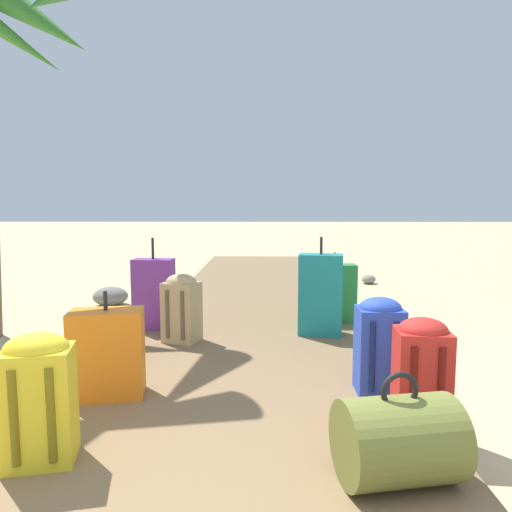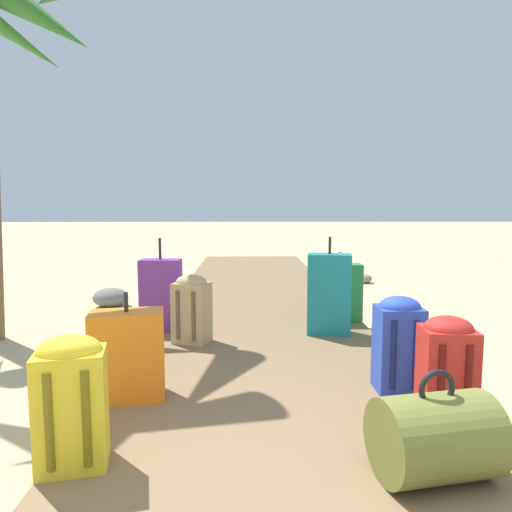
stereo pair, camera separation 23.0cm
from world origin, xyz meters
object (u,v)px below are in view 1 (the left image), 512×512
(backpack_blue, at_px, (379,343))
(backpack_yellow, at_px, (39,395))
(duffel_bag_olive, at_px, (398,440))
(backpack_red, at_px, (421,371))
(backpack_tan, at_px, (181,306))
(backpack_grey, at_px, (323,284))
(suitcase_orange, at_px, (107,354))
(suitcase_purple, at_px, (154,294))
(suitcase_teal, at_px, (320,294))
(suitcase_green, at_px, (334,293))

(backpack_blue, bearing_deg, backpack_yellow, -154.89)
(duffel_bag_olive, xyz_separation_m, backpack_red, (0.25, 0.47, 0.12))
(duffel_bag_olive, bearing_deg, backpack_tan, 122.36)
(backpack_grey, bearing_deg, suitcase_orange, -122.93)
(suitcase_orange, xyz_separation_m, backpack_yellow, (-0.06, -0.71, 0.05))
(backpack_tan, distance_m, backpack_yellow, 1.86)
(backpack_blue, bearing_deg, duffel_bag_olive, -99.39)
(suitcase_purple, distance_m, backpack_blue, 2.24)
(duffel_bag_olive, relative_size, backpack_blue, 0.90)
(suitcase_teal, bearing_deg, backpack_red, -80.16)
(suitcase_green, bearing_deg, backpack_blue, -89.85)
(backpack_grey, height_order, backpack_red, backpack_red)
(backpack_tan, distance_m, backpack_blue, 1.74)
(suitcase_orange, relative_size, backpack_red, 1.11)
(backpack_grey, distance_m, suitcase_purple, 1.95)
(backpack_tan, height_order, suitcase_purple, suitcase_purple)
(backpack_tan, relative_size, backpack_yellow, 0.97)
(suitcase_teal, distance_m, suitcase_purple, 1.53)
(backpack_yellow, bearing_deg, suitcase_teal, 54.07)
(backpack_blue, bearing_deg, suitcase_orange, -176.98)
(suitcase_orange, height_order, duffel_bag_olive, suitcase_orange)
(backpack_yellow, xyz_separation_m, duffel_bag_olive, (1.55, -0.12, -0.13))
(backpack_grey, distance_m, suitcase_orange, 2.97)
(backpack_yellow, bearing_deg, backpack_tan, 80.55)
(backpack_tan, distance_m, suitcase_orange, 1.15)
(suitcase_green, bearing_deg, suitcase_purple, -170.04)
(backpack_tan, bearing_deg, backpack_red, -44.93)
(backpack_grey, height_order, suitcase_orange, suitcase_orange)
(suitcase_green, xyz_separation_m, backpack_red, (0.11, -2.19, 0.02))
(suitcase_teal, height_order, backpack_blue, suitcase_teal)
(suitcase_green, xyz_separation_m, backpack_blue, (0.00, -1.74, 0.03))
(backpack_blue, bearing_deg, backpack_tan, 143.33)
(suitcase_teal, bearing_deg, backpack_blue, -81.14)
(backpack_blue, bearing_deg, backpack_grey, 90.60)
(suitcase_purple, height_order, backpack_yellow, suitcase_purple)
(backpack_yellow, bearing_deg, suitcase_green, 56.21)
(backpack_grey, relative_size, backpack_yellow, 0.81)
(suitcase_teal, distance_m, backpack_blue, 1.29)
(backpack_red, height_order, backpack_blue, backpack_blue)
(backpack_grey, xyz_separation_m, suitcase_orange, (-1.61, -2.49, 0.01))
(backpack_grey, relative_size, backpack_blue, 0.81)
(backpack_tan, distance_m, suitcase_green, 1.55)
(suitcase_green, relative_size, duffel_bag_olive, 1.29)
(backpack_grey, height_order, backpack_yellow, backpack_yellow)
(backpack_grey, relative_size, backpack_red, 0.83)
(backpack_grey, bearing_deg, backpack_blue, -89.40)
(duffel_bag_olive, bearing_deg, backpack_blue, 80.61)
(backpack_grey, bearing_deg, backpack_yellow, -117.61)
(backpack_tan, relative_size, suitcase_green, 0.84)
(backpack_tan, bearing_deg, suitcase_teal, 11.18)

